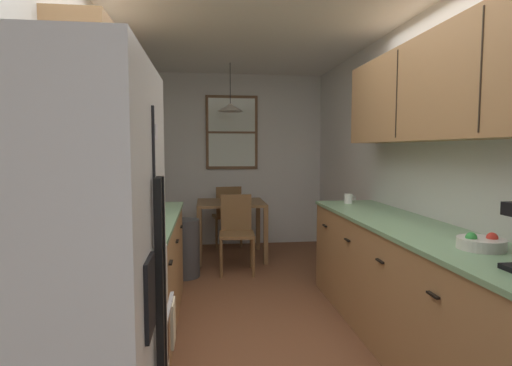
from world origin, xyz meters
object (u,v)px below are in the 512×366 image
(trash_bin, at_px, (185,248))
(mug_by_coffeemaker, at_px, (348,199))
(refrigerator, at_px, (46,335))
(dining_chair_far, at_px, (227,213))
(microwave_over_range, at_px, (65,108))
(dining_table, at_px, (231,211))
(dining_chair_near, at_px, (236,229))
(table_serving_bowl, at_px, (227,199))
(stove_range, at_px, (98,345))
(fruit_bowl, at_px, (481,243))
(storage_canister, at_px, (117,223))

(trash_bin, relative_size, mug_by_coffeemaker, 5.53)
(refrigerator, xyz_separation_m, trash_bin, (0.26, 3.28, -0.53))
(dining_chair_far, bearing_deg, trash_bin, -111.98)
(dining_chair_far, height_order, mug_by_coffeemaker, mug_by_coffeemaker)
(microwave_over_range, distance_m, dining_table, 3.62)
(dining_chair_near, relative_size, mug_by_coffeemaker, 7.62)
(dining_chair_near, relative_size, trash_bin, 1.38)
(table_serving_bowl, bearing_deg, stove_range, -103.66)
(trash_bin, height_order, table_serving_bowl, table_serving_bowl)
(refrigerator, relative_size, mug_by_coffeemaker, 14.51)
(stove_range, xyz_separation_m, table_serving_bowl, (0.82, 3.38, 0.31))
(fruit_bowl, bearing_deg, dining_table, 108.98)
(dining_chair_near, bearing_deg, dining_chair_far, 91.90)
(stove_range, bearing_deg, dining_chair_near, 71.78)
(storage_canister, height_order, mug_by_coffeemaker, storage_canister)
(microwave_over_range, distance_m, dining_chair_near, 3.11)
(refrigerator, bearing_deg, dining_chair_near, 75.95)
(dining_table, xyz_separation_m, dining_chair_far, (-0.01, 0.62, -0.13))
(trash_bin, distance_m, fruit_bowl, 3.17)
(fruit_bowl, bearing_deg, refrigerator, -160.56)
(stove_range, bearing_deg, storage_canister, 90.59)
(dining_chair_near, bearing_deg, fruit_bowl, -67.63)
(storage_canister, relative_size, mug_by_coffeemaker, 1.53)
(storage_canister, xyz_separation_m, mug_by_coffeemaker, (1.96, 1.34, -0.04))
(mug_by_coffeemaker, bearing_deg, trash_bin, 157.56)
(microwave_over_range, height_order, dining_chair_near, microwave_over_range)
(stove_range, height_order, trash_bin, stove_range)
(stove_range, bearing_deg, dining_table, 75.43)
(refrigerator, distance_m, microwave_over_range, 1.07)
(dining_table, height_order, mug_by_coffeemaker, mug_by_coffeemaker)
(microwave_over_range, bearing_deg, dining_table, 73.61)
(fruit_bowl, bearing_deg, trash_bin, 123.71)
(storage_canister, bearing_deg, dining_chair_near, 67.52)
(dining_table, bearing_deg, stove_range, -104.57)
(dining_table, distance_m, trash_bin, 1.00)
(dining_table, height_order, trash_bin, dining_table)
(storage_canister, bearing_deg, stove_range, -89.41)
(dining_chair_near, distance_m, fruit_bowl, 2.99)
(storage_canister, distance_m, table_serving_bowl, 2.97)
(dining_chair_far, bearing_deg, storage_canister, -104.14)
(fruit_bowl, bearing_deg, dining_chair_near, 112.37)
(mug_by_coffeemaker, height_order, fruit_bowl, mug_by_coffeemaker)
(refrigerator, xyz_separation_m, dining_chair_far, (0.82, 4.67, -0.36))
(refrigerator, xyz_separation_m, fruit_bowl, (1.98, 0.70, 0.08))
(dining_table, relative_size, trash_bin, 1.35)
(microwave_over_range, bearing_deg, storage_canister, 78.72)
(trash_bin, distance_m, mug_by_coffeemaker, 1.90)
(microwave_over_range, xyz_separation_m, mug_by_coffeemaker, (2.07, 1.88, -0.69))
(stove_range, relative_size, microwave_over_range, 1.72)
(trash_bin, bearing_deg, refrigerator, -94.53)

